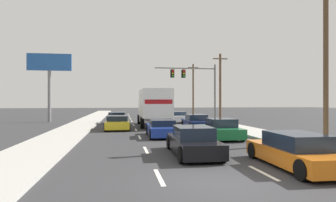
{
  "coord_description": "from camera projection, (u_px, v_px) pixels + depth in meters",
  "views": [
    {
      "loc": [
        -2.83,
        -8.09,
        2.33
      ],
      "look_at": [
        0.71,
        14.27,
        2.34
      ],
      "focal_mm": 31.22,
      "sensor_mm": 36.0,
      "label": 1
    }
  ],
  "objects": [
    {
      "name": "utility_pole_near",
      "position": [
        326.0,
        54.0,
        16.49
      ],
      "size": [
        1.8,
        0.28,
        9.76
      ],
      "color": "brown",
      "rests_on": "ground_plane"
    },
    {
      "name": "lane_markings",
      "position": [
        151.0,
        125.0,
        28.97
      ],
      "size": [
        3.54,
        52.0,
        0.01
      ],
      "color": "silver",
      "rests_on": "ground_plane"
    },
    {
      "name": "car_blue",
      "position": [
        162.0,
        129.0,
        19.23
      ],
      "size": [
        1.89,
        4.13,
        1.12
      ],
      "color": "#1E389E",
      "rests_on": "ground_plane"
    },
    {
      "name": "car_orange",
      "position": [
        296.0,
        151.0,
        10.27
      ],
      "size": [
        1.93,
        4.57,
        1.22
      ],
      "color": "orange",
      "rests_on": "ground_plane"
    },
    {
      "name": "car_navy",
      "position": [
        196.0,
        122.0,
        25.01
      ],
      "size": [
        1.93,
        4.66,
        1.2
      ],
      "color": "#141E4C",
      "rests_on": "ground_plane"
    },
    {
      "name": "car_green",
      "position": [
        221.0,
        129.0,
        18.3
      ],
      "size": [
        1.96,
        4.25,
        1.24
      ],
      "color": "#196B38",
      "rests_on": "ground_plane"
    },
    {
      "name": "car_black",
      "position": [
        193.0,
        142.0,
        12.66
      ],
      "size": [
        1.88,
        4.49,
        1.24
      ],
      "color": "black",
      "rests_on": "ground_plane"
    },
    {
      "name": "traffic_signal_mast",
      "position": [
        191.0,
        79.0,
        34.9
      ],
      "size": [
        7.42,
        0.69,
        6.78
      ],
      "color": "#595B56",
      "rests_on": "ground_plane"
    },
    {
      "name": "utility_pole_mid",
      "position": [
        220.0,
        86.0,
        35.48
      ],
      "size": [
        1.8,
        0.28,
        8.09
      ],
      "color": "brown",
      "rests_on": "ground_plane"
    },
    {
      "name": "car_yellow",
      "position": [
        117.0,
        123.0,
        24.05
      ],
      "size": [
        2.0,
        4.15,
        1.13
      ],
      "color": "yellow",
      "rests_on": "ground_plane"
    },
    {
      "name": "car_silver",
      "position": [
        177.0,
        117.0,
        32.27
      ],
      "size": [
        1.94,
        4.42,
        1.18
      ],
      "color": "#B7BABF",
      "rests_on": "ground_plane"
    },
    {
      "name": "box_truck",
      "position": [
        154.0,
        105.0,
        26.95
      ],
      "size": [
        2.72,
        8.01,
        3.38
      ],
      "color": "white",
      "rests_on": "ground_plane"
    },
    {
      "name": "sidewalk_right",
      "position": [
        218.0,
        124.0,
        29.23
      ],
      "size": [
        2.83,
        80.0,
        0.14
      ],
      "primitive_type": "cube",
      "color": "#B2AFA8",
      "rests_on": "ground_plane"
    },
    {
      "name": "utility_pole_far",
      "position": [
        193.0,
        89.0,
        49.47
      ],
      "size": [
        1.8,
        0.28,
        8.63
      ],
      "color": "brown",
      "rests_on": "ground_plane"
    },
    {
      "name": "car_gray",
      "position": [
        117.0,
        119.0,
        29.92
      ],
      "size": [
        2.0,
        4.25,
        1.21
      ],
      "color": "slate",
      "rests_on": "ground_plane"
    },
    {
      "name": "roadside_billboard",
      "position": [
        49.0,
        72.0,
        32.5
      ],
      "size": [
        4.77,
        0.36,
        7.64
      ],
      "color": "slate",
      "rests_on": "ground_plane"
    },
    {
      "name": "sidewalk_left",
      "position": [
        80.0,
        125.0,
        27.14
      ],
      "size": [
        2.83,
        80.0,
        0.14
      ],
      "primitive_type": "cube",
      "color": "#B2AFA8",
      "rests_on": "ground_plane"
    },
    {
      "name": "ground_plane",
      "position": [
        147.0,
        122.0,
        33.12
      ],
      "size": [
        140.0,
        140.0,
        0.0
      ],
      "primitive_type": "plane",
      "color": "#333335"
    }
  ]
}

